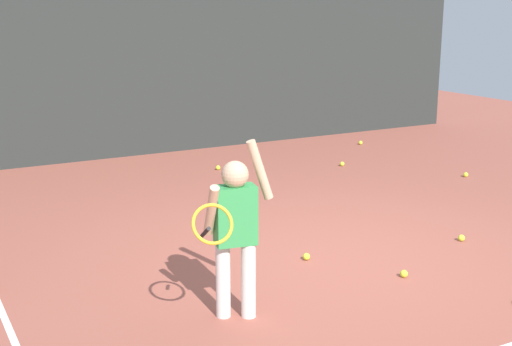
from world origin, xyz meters
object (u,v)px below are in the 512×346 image
tennis_player (235,226)px  tennis_ball_0 (466,175)px  tennis_ball_1 (361,143)px  tennis_ball_8 (306,257)px  tennis_ball_2 (404,274)px  tennis_ball_4 (342,164)px  tennis_ball_5 (461,238)px  tennis_ball_7 (218,168)px

tennis_player → tennis_ball_0: tennis_player is taller
tennis_ball_1 → tennis_ball_8: bearing=-132.1°
tennis_ball_2 → tennis_ball_4: bearing=61.8°
tennis_player → tennis_ball_0: (4.73, 2.36, -0.69)m
tennis_ball_8 → tennis_ball_0: bearing=24.0°
tennis_ball_1 → tennis_ball_5: 4.86m
tennis_ball_2 → tennis_ball_7: same height
tennis_ball_1 → tennis_ball_8: 5.52m
tennis_ball_4 → tennis_ball_8: 3.87m
tennis_ball_1 → tennis_ball_7: size_ratio=1.00×
tennis_ball_2 → tennis_ball_5: bearing=22.0°
tennis_player → tennis_ball_7: 4.81m
tennis_ball_1 → tennis_ball_7: (-2.89, -0.50, 0.00)m
tennis_ball_2 → tennis_ball_8: size_ratio=1.00×
tennis_player → tennis_ball_2: size_ratio=20.46×
tennis_player → tennis_ball_5: 2.88m
tennis_ball_0 → tennis_player: bearing=-153.4°
tennis_ball_2 → tennis_ball_8: 0.91m
tennis_ball_4 → tennis_ball_8: (-2.50, -2.95, 0.00)m
tennis_ball_7 → tennis_ball_5: bearing=-78.0°
tennis_ball_5 → tennis_ball_0: bearing=44.1°
tennis_ball_5 → tennis_ball_8: same height
tennis_ball_0 → tennis_ball_1: bearing=87.9°
tennis_ball_1 → tennis_ball_4: bearing=-136.2°
tennis_ball_7 → tennis_ball_8: same height
tennis_ball_5 → tennis_ball_8: size_ratio=1.00×
tennis_ball_2 → tennis_player: bearing=-179.9°
tennis_player → tennis_ball_4: tennis_player is taller
tennis_player → tennis_ball_5: bearing=20.3°
tennis_ball_8 → tennis_ball_1: bearing=47.9°
tennis_player → tennis_ball_0: 5.33m
tennis_ball_1 → tennis_ball_5: (-2.06, -4.40, 0.00)m
tennis_ball_0 → tennis_ball_7: same height
tennis_ball_0 → tennis_ball_8: bearing=-156.0°
tennis_player → tennis_ball_1: bearing=56.2°
tennis_ball_2 → tennis_ball_7: bearing=86.1°
tennis_ball_5 → tennis_ball_8: (-1.64, 0.30, 0.00)m
tennis_ball_0 → tennis_ball_4: (-1.10, 1.34, 0.00)m
tennis_ball_1 → tennis_ball_4: size_ratio=1.00×
tennis_player → tennis_ball_0: bearing=37.5°
tennis_ball_7 → tennis_ball_8: (-0.81, -3.60, 0.00)m
tennis_ball_4 → tennis_ball_5: 3.36m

